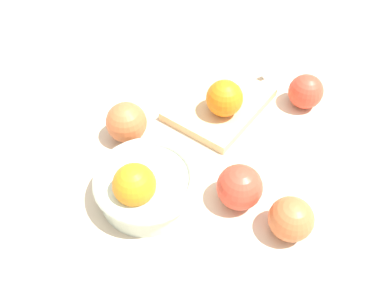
% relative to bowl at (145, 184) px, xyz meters
% --- Properties ---
extents(ground_plane, '(2.40, 2.40, 0.00)m').
position_rel_bowl_xyz_m(ground_plane, '(0.14, -0.06, -0.04)').
color(ground_plane, beige).
extents(bowl, '(0.19, 0.19, 0.10)m').
position_rel_bowl_xyz_m(bowl, '(0.00, 0.00, 0.00)').
color(bowl, beige).
rests_on(bowl, ground_plane).
extents(cutting_board, '(0.25, 0.20, 0.02)m').
position_rel_bowl_xyz_m(cutting_board, '(0.28, -0.02, -0.03)').
color(cutting_board, '#DBB77F').
rests_on(cutting_board, ground_plane).
extents(orange_on_board, '(0.08, 0.08, 0.08)m').
position_rel_bowl_xyz_m(orange_on_board, '(0.25, -0.04, 0.02)').
color(orange_on_board, orange).
rests_on(orange_on_board, cutting_board).
extents(knife, '(0.14, 0.10, 0.01)m').
position_rel_bowl_xyz_m(knife, '(0.34, -0.03, -0.01)').
color(knife, silver).
rests_on(knife, cutting_board).
extents(apple_front_left, '(0.08, 0.08, 0.08)m').
position_rel_bowl_xyz_m(apple_front_left, '(0.05, -0.25, -0.00)').
color(apple_front_left, '#CC6638').
rests_on(apple_front_left, ground_plane).
extents(apple_back_center, '(0.08, 0.08, 0.08)m').
position_rel_bowl_xyz_m(apple_back_center, '(0.11, 0.11, 0.00)').
color(apple_back_center, '#CC6638').
rests_on(apple_back_center, ground_plane).
extents(apple_front_left_2, '(0.08, 0.08, 0.08)m').
position_rel_bowl_xyz_m(apple_front_left_2, '(0.07, -0.15, 0.00)').
color(apple_front_left_2, '#D6422D').
rests_on(apple_front_left_2, ground_plane).
extents(apple_front_right, '(0.08, 0.08, 0.08)m').
position_rel_bowl_xyz_m(apple_front_right, '(0.37, -0.18, -0.00)').
color(apple_front_right, '#D6422D').
rests_on(apple_front_right, ground_plane).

